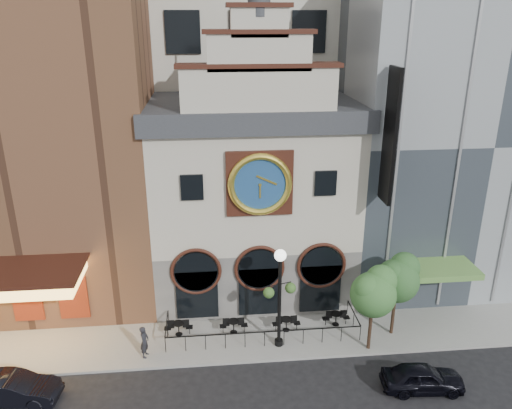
{
  "coord_description": "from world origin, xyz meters",
  "views": [
    {
      "loc": [
        -2.71,
        -21.27,
        16.9
      ],
      "look_at": [
        0.01,
        6.0,
        6.57
      ],
      "focal_mm": 35.0,
      "sensor_mm": 36.0,
      "label": 1
    }
  ],
  "objects_px": {
    "car_right": "(423,378)",
    "lamppost": "(280,288)",
    "bistro_3": "(336,318)",
    "pedestrian": "(145,342)",
    "bistro_0": "(179,327)",
    "bistro_2": "(286,323)",
    "tree_left": "(398,277)",
    "tree_right": "(374,291)",
    "bistro_1": "(234,325)",
    "car_left": "(13,389)"
  },
  "relations": [
    {
      "from": "bistro_2",
      "to": "bistro_3",
      "type": "relative_size",
      "value": 1.0
    },
    {
      "from": "bistro_3",
      "to": "lamppost",
      "type": "bearing_deg",
      "value": -156.57
    },
    {
      "from": "bistro_0",
      "to": "car_left",
      "type": "xyz_separation_m",
      "value": [
        -7.43,
        -4.3,
        0.08
      ]
    },
    {
      "from": "pedestrian",
      "to": "lamppost",
      "type": "distance_m",
      "value": 7.6
    },
    {
      "from": "bistro_2",
      "to": "car_right",
      "type": "distance_m",
      "value": 7.8
    },
    {
      "from": "car_left",
      "to": "tree_left",
      "type": "distance_m",
      "value": 19.93
    },
    {
      "from": "bistro_3",
      "to": "tree_right",
      "type": "distance_m",
      "value": 4.01
    },
    {
      "from": "car_right",
      "to": "lamppost",
      "type": "bearing_deg",
      "value": 62.71
    },
    {
      "from": "bistro_2",
      "to": "lamppost",
      "type": "height_order",
      "value": "lamppost"
    },
    {
      "from": "bistro_0",
      "to": "car_left",
      "type": "distance_m",
      "value": 8.58
    },
    {
      "from": "car_right",
      "to": "tree_right",
      "type": "height_order",
      "value": "tree_right"
    },
    {
      "from": "bistro_1",
      "to": "lamppost",
      "type": "xyz_separation_m",
      "value": [
        2.38,
        -1.37,
        3.08
      ]
    },
    {
      "from": "pedestrian",
      "to": "tree_right",
      "type": "xyz_separation_m",
      "value": [
        11.92,
        -0.47,
        2.62
      ]
    },
    {
      "from": "car_left",
      "to": "lamppost",
      "type": "relative_size",
      "value": 0.74
    },
    {
      "from": "bistro_3",
      "to": "tree_left",
      "type": "xyz_separation_m",
      "value": [
        2.98,
        -1.05,
        3.07
      ]
    },
    {
      "from": "car_right",
      "to": "tree_right",
      "type": "xyz_separation_m",
      "value": [
        -1.6,
        3.21,
        2.99
      ]
    },
    {
      "from": "car_right",
      "to": "car_left",
      "type": "bearing_deg",
      "value": 91.05
    },
    {
      "from": "bistro_2",
      "to": "lamppost",
      "type": "xyz_separation_m",
      "value": [
        -0.61,
        -1.27,
        3.08
      ]
    },
    {
      "from": "pedestrian",
      "to": "bistro_0",
      "type": "bearing_deg",
      "value": -30.3
    },
    {
      "from": "bistro_3",
      "to": "car_right",
      "type": "bearing_deg",
      "value": -62.58
    },
    {
      "from": "pedestrian",
      "to": "bistro_3",
      "type": "bearing_deg",
      "value": -67.05
    },
    {
      "from": "bistro_0",
      "to": "bistro_3",
      "type": "distance_m",
      "value": 9.01
    },
    {
      "from": "bistro_3",
      "to": "car_left",
      "type": "relative_size",
      "value": 0.38
    },
    {
      "from": "bistro_3",
      "to": "car_left",
      "type": "distance_m",
      "value": 17.01
    },
    {
      "from": "bistro_2",
      "to": "tree_left",
      "type": "relative_size",
      "value": 0.33
    },
    {
      "from": "bistro_1",
      "to": "bistro_3",
      "type": "distance_m",
      "value": 5.94
    },
    {
      "from": "bistro_2",
      "to": "car_right",
      "type": "relative_size",
      "value": 0.4
    },
    {
      "from": "car_left",
      "to": "lamppost",
      "type": "xyz_separation_m",
      "value": [
        12.88,
        2.83,
        3.0
      ]
    },
    {
      "from": "lamppost",
      "to": "tree_left",
      "type": "height_order",
      "value": "lamppost"
    },
    {
      "from": "bistro_3",
      "to": "tree_right",
      "type": "relative_size",
      "value": 0.33
    },
    {
      "from": "bistro_2",
      "to": "car_left",
      "type": "xyz_separation_m",
      "value": [
        -13.5,
        -4.1,
        0.08
      ]
    },
    {
      "from": "bistro_0",
      "to": "pedestrian",
      "type": "height_order",
      "value": "pedestrian"
    },
    {
      "from": "lamppost",
      "to": "bistro_0",
      "type": "bearing_deg",
      "value": 147.91
    },
    {
      "from": "lamppost",
      "to": "bistro_2",
      "type": "bearing_deg",
      "value": 47.19
    },
    {
      "from": "lamppost",
      "to": "tree_right",
      "type": "bearing_deg",
      "value": -25.82
    },
    {
      "from": "bistro_0",
      "to": "pedestrian",
      "type": "xyz_separation_m",
      "value": [
        -1.66,
        -1.74,
        0.43
      ]
    },
    {
      "from": "car_right",
      "to": "car_left",
      "type": "xyz_separation_m",
      "value": [
        -19.29,
        1.13,
        0.02
      ]
    },
    {
      "from": "bistro_2",
      "to": "tree_right",
      "type": "distance_m",
      "value": 5.56
    },
    {
      "from": "bistro_2",
      "to": "car_left",
      "type": "bearing_deg",
      "value": -163.11
    },
    {
      "from": "bistro_2",
      "to": "tree_right",
      "type": "relative_size",
      "value": 0.33
    },
    {
      "from": "bistro_1",
      "to": "pedestrian",
      "type": "xyz_separation_m",
      "value": [
        -4.74,
        -1.64,
        0.43
      ]
    },
    {
      "from": "bistro_0",
      "to": "car_right",
      "type": "height_order",
      "value": "car_right"
    },
    {
      "from": "bistro_2",
      "to": "pedestrian",
      "type": "bearing_deg",
      "value": -168.73
    },
    {
      "from": "tree_left",
      "to": "bistro_1",
      "type": "bearing_deg",
      "value": 174.37
    },
    {
      "from": "bistro_3",
      "to": "tree_left",
      "type": "height_order",
      "value": "tree_left"
    },
    {
      "from": "pedestrian",
      "to": "tree_left",
      "type": "distance_m",
      "value": 13.93
    },
    {
      "from": "tree_right",
      "to": "bistro_1",
      "type": "bearing_deg",
      "value": 163.62
    },
    {
      "from": "pedestrian",
      "to": "tree_right",
      "type": "relative_size",
      "value": 0.37
    },
    {
      "from": "tree_right",
      "to": "pedestrian",
      "type": "bearing_deg",
      "value": 177.73
    },
    {
      "from": "lamppost",
      "to": "tree_right",
      "type": "height_order",
      "value": "lamppost"
    }
  ]
}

